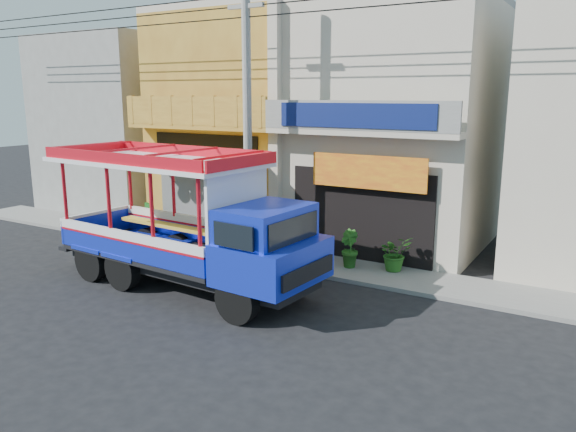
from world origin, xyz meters
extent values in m
plane|color=black|center=(0.00, 0.00, 0.00)|extent=(90.00, 90.00, 0.00)
cube|color=slate|center=(0.00, 4.00, 0.06)|extent=(30.00, 2.00, 0.12)
cube|color=#A86F25|center=(-4.00, 8.00, 4.00)|extent=(6.00, 6.00, 8.00)
cube|color=#595B5E|center=(-4.00, 4.98, 1.40)|extent=(4.20, 0.10, 2.60)
cube|color=yellow|center=(-4.00, 4.25, 3.05)|extent=(5.20, 1.50, 0.31)
cube|color=#A86F25|center=(-4.00, 4.65, 4.05)|extent=(6.00, 0.70, 0.18)
cube|color=#A86F25|center=(-4.00, 4.35, 4.60)|extent=(6.00, 0.12, 0.95)
cube|color=black|center=(-4.00, 4.97, 3.55)|extent=(4.50, 0.04, 0.45)
cube|color=beige|center=(-4.00, 8.00, 8.12)|extent=(6.00, 6.00, 0.24)
cube|color=beige|center=(2.00, 8.00, 4.00)|extent=(6.00, 6.00, 8.00)
cube|color=black|center=(2.00, 4.98, 1.50)|extent=(4.60, 0.12, 2.80)
cube|color=#FFAE1A|center=(2.30, 4.70, 2.90)|extent=(3.60, 0.05, 1.00)
cube|color=beige|center=(2.00, 4.65, 4.05)|extent=(6.00, 0.70, 0.18)
cube|color=gray|center=(2.00, 4.35, 4.55)|extent=(6.00, 0.12, 0.85)
cube|color=navy|center=(2.00, 4.28, 4.55)|extent=(4.80, 0.06, 0.70)
cube|color=gray|center=(2.00, 8.00, 8.12)|extent=(6.00, 6.00, 0.24)
cube|color=beige|center=(-1.00, 4.85, 4.00)|extent=(0.35, 0.30, 8.00)
cube|color=gray|center=(-11.00, 8.00, 3.80)|extent=(6.00, 6.00, 7.60)
cylinder|color=gray|center=(-1.00, 3.30, 4.50)|extent=(0.26, 0.26, 9.00)
cube|color=gray|center=(-1.00, 3.30, 7.60)|extent=(1.20, 0.12, 0.12)
cylinder|color=black|center=(0.00, 3.30, 7.30)|extent=(28.00, 0.04, 0.04)
cylinder|color=black|center=(0.00, 3.30, 7.60)|extent=(28.00, 0.04, 0.04)
cylinder|color=black|center=(1.49, -0.82, 0.55)|extent=(1.13, 0.39, 1.11)
cylinder|color=black|center=(1.64, 1.28, 0.55)|extent=(1.13, 0.39, 1.11)
cylinder|color=black|center=(-2.48, -0.53, 0.55)|extent=(1.13, 0.39, 1.11)
cylinder|color=black|center=(-2.33, 1.57, 0.55)|extent=(1.13, 0.39, 1.11)
cylinder|color=black|center=(-3.80, -0.43, 0.55)|extent=(1.13, 0.39, 1.11)
cylinder|color=black|center=(-3.65, 1.66, 0.55)|extent=(1.13, 0.39, 1.11)
cube|color=black|center=(-1.08, 0.42, 0.66)|extent=(7.54, 2.35, 0.31)
cube|color=#1229CA|center=(1.79, 0.22, 1.27)|extent=(2.16, 2.57, 1.00)
cube|color=#1229CA|center=(1.62, 0.23, 2.16)|extent=(1.71, 2.34, 0.83)
cube|color=black|center=(2.39, 0.17, 2.10)|extent=(0.21, 1.95, 0.61)
cube|color=black|center=(-1.99, 0.49, 0.88)|extent=(5.63, 2.82, 0.13)
cube|color=#1229CA|center=(-2.07, -0.68, 1.27)|extent=(5.47, 0.48, 0.66)
cube|color=white|center=(-2.07, -0.68, 1.57)|extent=(5.47, 0.49, 0.24)
cube|color=#1229CA|center=(-1.91, 1.66, 1.27)|extent=(5.47, 0.48, 0.66)
cube|color=white|center=(-1.91, 1.66, 1.57)|extent=(5.47, 0.49, 0.24)
cylinder|color=red|center=(-4.64, -0.47, 2.49)|extent=(0.11, 0.11, 1.77)
cylinder|color=red|center=(-4.47, 1.82, 2.49)|extent=(0.11, 0.11, 1.77)
cube|color=white|center=(0.76, 0.29, 2.13)|extent=(0.25, 2.24, 2.49)
cube|color=white|center=(-2.10, 0.50, 3.37)|extent=(6.32, 3.14, 0.11)
cube|color=red|center=(-2.10, 0.50, 3.57)|extent=(6.09, 3.02, 0.29)
cube|color=black|center=(-6.11, 4.24, 0.17)|extent=(0.67, 0.54, 0.11)
cube|color=#0D4D12|center=(-6.11, 4.24, 0.71)|extent=(0.67, 0.37, 0.97)
imported|color=#27641C|center=(3.33, 4.44, 0.64)|extent=(1.22, 1.23, 1.04)
imported|color=#27641C|center=(2.03, 4.09, 0.68)|extent=(0.78, 0.76, 1.11)
camera|label=1|loc=(8.64, -10.60, 5.13)|focal=35.00mm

